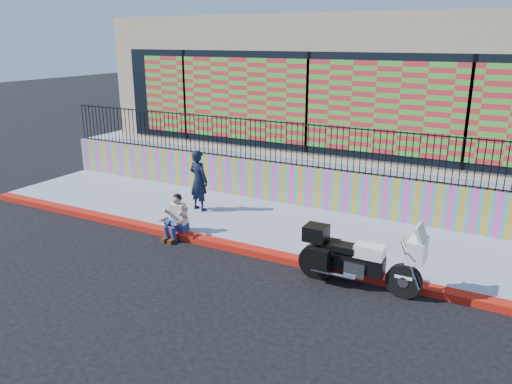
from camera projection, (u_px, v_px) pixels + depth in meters
The scene contains 10 objects.
ground at pixel (233, 250), 11.33m from camera, with size 90.00×90.00×0.00m, color black.
red_curb at pixel (233, 247), 11.30m from camera, with size 16.00×0.30×0.15m, color #AB150C.
sidewalk at pixel (266, 224), 12.69m from camera, with size 16.00×3.00×0.15m, color gray.
mural_wall at pixel (293, 185), 13.85m from camera, with size 16.00×0.20×1.10m, color #FF43A8.
metal_fence at pixel (294, 144), 13.51m from camera, with size 15.80×0.04×1.20m, color black, non-canonical shape.
elevated_platform at pixel (350, 152), 18.16m from camera, with size 16.00×10.00×1.25m, color gray.
storefront_building at pixel (353, 79), 17.20m from camera, with size 14.00×8.06×4.00m.
police_motorcycle at pixel (357, 257), 9.48m from camera, with size 2.36×0.78×1.47m.
police_officer at pixel (199, 180), 13.28m from camera, with size 0.60×0.39×1.64m, color black.
seated_man at pixel (175, 221), 11.82m from camera, with size 0.54×0.71×1.06m.
Camera 1 is at (5.40, -8.94, 4.61)m, focal length 35.00 mm.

